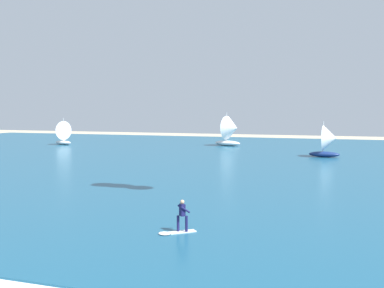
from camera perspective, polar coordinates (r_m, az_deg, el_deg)
name	(u,v)px	position (r m, az deg, el deg)	size (l,w,h in m)	color
ocean	(286,160)	(60.00, 11.17, -1.93)	(160.00, 90.00, 0.10)	navy
kitesurfer	(179,221)	(24.52, -1.59, -9.13)	(1.83, 1.73, 1.67)	white
sailboat_mid_right	(329,141)	(64.48, 15.96, 0.36)	(3.99, 3.39, 4.66)	navy
sailboat_far_right	(61,132)	(87.36, -15.30, 1.34)	(4.17, 3.69, 4.68)	silver
sailboat_mid_left	(231,131)	(81.23, 4.67, 1.60)	(5.06, 4.44, 5.69)	white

